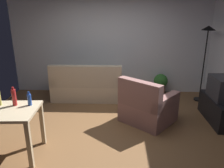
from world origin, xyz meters
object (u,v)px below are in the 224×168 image
object	(u,v)px
tv_stand	(219,110)
tv	(223,88)
bottle_red	(14,97)
potted_plant	(161,83)
torchiere_lamp	(207,43)
couch	(87,87)
bottle_blue	(29,99)
armchair	(147,107)

from	to	relation	value
tv_stand	tv	distance (m)	0.46
bottle_red	potted_plant	bearing A→B (deg)	43.44
tv	torchiere_lamp	world-z (taller)	torchiere_lamp
couch	bottle_red	size ratio (longest dim) A/B	5.84
torchiere_lamp	bottle_red	size ratio (longest dim) A/B	6.18
couch	potted_plant	world-z (taller)	couch
couch	bottle_blue	size ratio (longest dim) A/B	7.90
couch	tv	world-z (taller)	same
potted_plant	bottle_blue	bearing A→B (deg)	-134.19
tv_stand	bottle_blue	distance (m)	3.57
torchiere_lamp	bottle_blue	bearing A→B (deg)	-147.10
torchiere_lamp	bottle_red	bearing A→B (deg)	-148.61
couch	tv_stand	world-z (taller)	couch
potted_plant	armchair	bearing A→B (deg)	-109.38
potted_plant	armchair	xyz separation A→B (m)	(-0.53, -1.51, -0.01)
tv_stand	potted_plant	world-z (taller)	potted_plant
potted_plant	tv_stand	bearing A→B (deg)	-57.09
bottle_blue	potted_plant	bearing A→B (deg)	45.81
potted_plant	armchair	world-z (taller)	armchair
couch	potted_plant	xyz separation A→B (m)	(1.89, 0.31, 0.02)
tv_stand	tv	xyz separation A→B (m)	(0.00, 0.00, 0.46)
couch	bottle_blue	world-z (taller)	bottle_blue
armchair	bottle_blue	xyz separation A→B (m)	(-1.90, -0.99, 0.53)
bottle_red	tv_stand	bearing A→B (deg)	16.82
tv	couch	bearing A→B (deg)	68.35
tv	bottle_blue	xyz separation A→B (m)	(-3.36, -1.07, 0.15)
potted_plant	bottle_red	size ratio (longest dim) A/B	1.95
tv_stand	bottle_blue	xyz separation A→B (m)	(-3.35, -1.07, 0.61)
tv	torchiere_lamp	bearing A→B (deg)	0.19
bottle_blue	torchiere_lamp	bearing A→B (deg)	32.90
tv	bottle_blue	world-z (taller)	bottle_blue
tv_stand	tv	world-z (taller)	tv
potted_plant	bottle_blue	distance (m)	3.52
tv_stand	bottle_red	world-z (taller)	bottle_red
couch	torchiere_lamp	distance (m)	3.02
bottle_red	bottle_blue	size ratio (longest dim) A/B	1.35
potted_plant	armchair	size ratio (longest dim) A/B	0.46
tv_stand	bottle_red	size ratio (longest dim) A/B	3.76
torchiere_lamp	bottle_red	distance (m)	4.22
potted_plant	bottle_blue	size ratio (longest dim) A/B	2.63
tv_stand	torchiere_lamp	size ratio (longest dim) A/B	0.61
tv	armchair	world-z (taller)	same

